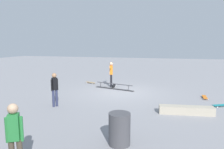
{
  "coord_description": "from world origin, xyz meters",
  "views": [
    {
      "loc": [
        -2.72,
        11.83,
        2.85
      ],
      "look_at": [
        0.57,
        -0.21,
        1.0
      ],
      "focal_mm": 33.61,
      "sensor_mm": 36.0,
      "label": 1
    }
  ],
  "objects_px": {
    "skateboard_main": "(114,85)",
    "loose_skateboard_teal": "(221,105)",
    "grind_rail": "(114,87)",
    "skater_main": "(111,73)",
    "bystander_black_shirt": "(55,88)",
    "skate_ledge": "(186,110)",
    "trash_bin": "(119,129)",
    "bystander_green_shirt": "(15,136)",
    "loose_skateboard_orange": "(205,97)",
    "loose_skateboard_natural": "(90,82)"
  },
  "relations": [
    {
      "from": "grind_rail",
      "to": "trash_bin",
      "type": "height_order",
      "value": "trash_bin"
    },
    {
      "from": "skater_main",
      "to": "bystander_green_shirt",
      "type": "height_order",
      "value": "skater_main"
    },
    {
      "from": "skater_main",
      "to": "skateboard_main",
      "type": "xyz_separation_m",
      "value": [
        -0.15,
        -0.14,
        -0.88
      ]
    },
    {
      "from": "loose_skateboard_natural",
      "to": "loose_skateboard_orange",
      "type": "distance_m",
      "value": 7.65
    },
    {
      "from": "skater_main",
      "to": "loose_skateboard_teal",
      "type": "height_order",
      "value": "skater_main"
    },
    {
      "from": "skater_main",
      "to": "loose_skateboard_natural",
      "type": "distance_m",
      "value": 2.12
    },
    {
      "from": "bystander_green_shirt",
      "to": "bystander_black_shirt",
      "type": "height_order",
      "value": "bystander_green_shirt"
    },
    {
      "from": "skate_ledge",
      "to": "skateboard_main",
      "type": "relative_size",
      "value": 2.63
    },
    {
      "from": "skater_main",
      "to": "bystander_green_shirt",
      "type": "xyz_separation_m",
      "value": [
        -0.54,
        9.63,
        -0.04
      ]
    },
    {
      "from": "grind_rail",
      "to": "loose_skateboard_natural",
      "type": "bearing_deg",
      "value": -17.7
    },
    {
      "from": "skate_ledge",
      "to": "trash_bin",
      "type": "relative_size",
      "value": 2.35
    },
    {
      "from": "grind_rail",
      "to": "loose_skateboard_teal",
      "type": "height_order",
      "value": "grind_rail"
    },
    {
      "from": "bystander_green_shirt",
      "to": "skate_ledge",
      "type": "bearing_deg",
      "value": 26.35
    },
    {
      "from": "loose_skateboard_orange",
      "to": "bystander_green_shirt",
      "type": "bearing_deg",
      "value": 148.62
    },
    {
      "from": "skateboard_main",
      "to": "loose_skateboard_orange",
      "type": "xyz_separation_m",
      "value": [
        -5.37,
        1.7,
        0.0
      ]
    },
    {
      "from": "bystander_black_shirt",
      "to": "loose_skateboard_teal",
      "type": "xyz_separation_m",
      "value": [
        -7.3,
        -1.95,
        -0.8
      ]
    },
    {
      "from": "grind_rail",
      "to": "loose_skateboard_natural",
      "type": "height_order",
      "value": "grind_rail"
    },
    {
      "from": "grind_rail",
      "to": "bystander_green_shirt",
      "type": "xyz_separation_m",
      "value": [
        -0.19,
        9.03,
        0.76
      ]
    },
    {
      "from": "skater_main",
      "to": "bystander_green_shirt",
      "type": "bearing_deg",
      "value": 171.23
    },
    {
      "from": "skate_ledge",
      "to": "trash_bin",
      "type": "xyz_separation_m",
      "value": [
        2.03,
        3.24,
        0.3
      ]
    },
    {
      "from": "trash_bin",
      "to": "skateboard_main",
      "type": "bearing_deg",
      "value": -74.13
    },
    {
      "from": "loose_skateboard_natural",
      "to": "loose_skateboard_teal",
      "type": "distance_m",
      "value": 8.61
    },
    {
      "from": "skateboard_main",
      "to": "loose_skateboard_teal",
      "type": "height_order",
      "value": "same"
    },
    {
      "from": "bystander_green_shirt",
      "to": "bystander_black_shirt",
      "type": "xyz_separation_m",
      "value": [
        1.84,
        -4.75,
        -0.04
      ]
    },
    {
      "from": "skater_main",
      "to": "loose_skateboard_orange",
      "type": "relative_size",
      "value": 2.05
    },
    {
      "from": "loose_skateboard_teal",
      "to": "loose_skateboard_orange",
      "type": "bearing_deg",
      "value": 82.72
    },
    {
      "from": "skater_main",
      "to": "loose_skateboard_natural",
      "type": "xyz_separation_m",
      "value": [
        1.77,
        -0.77,
        -0.88
      ]
    },
    {
      "from": "skater_main",
      "to": "bystander_black_shirt",
      "type": "bearing_deg",
      "value": 153.1
    },
    {
      "from": "loose_skateboard_teal",
      "to": "trash_bin",
      "type": "xyz_separation_m",
      "value": [
        3.64,
        4.72,
        0.39
      ]
    },
    {
      "from": "bystander_black_shirt",
      "to": "skateboard_main",
      "type": "bearing_deg",
      "value": -162.29
    },
    {
      "from": "loose_skateboard_teal",
      "to": "grind_rail",
      "type": "bearing_deg",
      "value": 130.99
    },
    {
      "from": "grind_rail",
      "to": "skate_ledge",
      "type": "bearing_deg",
      "value": 151.78
    },
    {
      "from": "trash_bin",
      "to": "loose_skateboard_orange",
      "type": "bearing_deg",
      "value": -117.35
    },
    {
      "from": "loose_skateboard_teal",
      "to": "skate_ledge",
      "type": "bearing_deg",
      "value": -163.83
    },
    {
      "from": "skate_ledge",
      "to": "loose_skateboard_natural",
      "type": "relative_size",
      "value": 2.65
    },
    {
      "from": "grind_rail",
      "to": "bystander_black_shirt",
      "type": "distance_m",
      "value": 4.65
    },
    {
      "from": "skateboard_main",
      "to": "skate_ledge",
      "type": "bearing_deg",
      "value": -145.51
    },
    {
      "from": "skateboard_main",
      "to": "loose_skateboard_natural",
      "type": "distance_m",
      "value": 2.02
    },
    {
      "from": "skateboard_main",
      "to": "loose_skateboard_teal",
      "type": "xyz_separation_m",
      "value": [
        -5.85,
        3.07,
        0.0
      ]
    },
    {
      "from": "grind_rail",
      "to": "trash_bin",
      "type": "distance_m",
      "value": 7.34
    },
    {
      "from": "skater_main",
      "to": "skateboard_main",
      "type": "bearing_deg",
      "value": -58.59
    },
    {
      "from": "skateboard_main",
      "to": "loose_skateboard_teal",
      "type": "relative_size",
      "value": 1.02
    },
    {
      "from": "grind_rail",
      "to": "skateboard_main",
      "type": "bearing_deg",
      "value": -59.13
    },
    {
      "from": "grind_rail",
      "to": "skateboard_main",
      "type": "distance_m",
      "value": 0.77
    },
    {
      "from": "skateboard_main",
      "to": "bystander_green_shirt",
      "type": "height_order",
      "value": "bystander_green_shirt"
    },
    {
      "from": "bystander_green_shirt",
      "to": "loose_skateboard_teal",
      "type": "xyz_separation_m",
      "value": [
        -5.46,
        -6.7,
        -0.84
      ]
    },
    {
      "from": "bystander_green_shirt",
      "to": "loose_skateboard_orange",
      "type": "bearing_deg",
      "value": 31.17
    },
    {
      "from": "grind_rail",
      "to": "skateboard_main",
      "type": "height_order",
      "value": "grind_rail"
    },
    {
      "from": "loose_skateboard_teal",
      "to": "loose_skateboard_orange",
      "type": "relative_size",
      "value": 1.01
    },
    {
      "from": "skate_ledge",
      "to": "grind_rail",
      "type": "bearing_deg",
      "value": -43.4
    }
  ]
}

